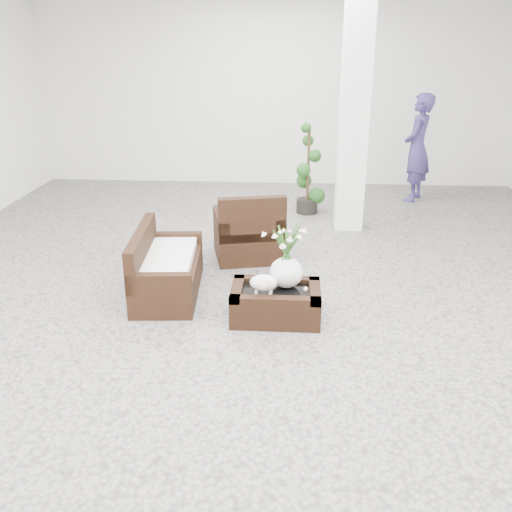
# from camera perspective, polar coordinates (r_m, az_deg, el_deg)

# --- Properties ---
(ground) EXTENTS (11.00, 11.00, 0.00)m
(ground) POSITION_cam_1_polar(r_m,az_deg,el_deg) (6.13, 0.06, -5.06)
(ground) COLOR gray
(ground) RESTS_ON ground
(column) EXTENTS (0.40, 0.40, 3.50)m
(column) POSITION_cam_1_polar(r_m,az_deg,el_deg) (8.38, 9.85, 14.33)
(column) COLOR white
(column) RESTS_ON ground
(coffee_table) EXTENTS (0.90, 0.60, 0.31)m
(coffee_table) POSITION_cam_1_polar(r_m,az_deg,el_deg) (5.83, 1.99, -4.85)
(coffee_table) COLOR black
(coffee_table) RESTS_ON ground
(sheep_figurine) EXTENTS (0.28, 0.23, 0.21)m
(sheep_figurine) POSITION_cam_1_polar(r_m,az_deg,el_deg) (5.63, 0.76, -2.87)
(sheep_figurine) COLOR white
(sheep_figurine) RESTS_ON coffee_table
(planter_narcissus) EXTENTS (0.44, 0.44, 0.80)m
(planter_narcissus) POSITION_cam_1_polar(r_m,az_deg,el_deg) (5.70, 3.10, 0.60)
(planter_narcissus) COLOR white
(planter_narcissus) RESTS_ON coffee_table
(tealight) EXTENTS (0.04, 0.04, 0.03)m
(tealight) POSITION_cam_1_polar(r_m,az_deg,el_deg) (5.77, 5.00, -3.30)
(tealight) COLOR white
(tealight) RESTS_ON coffee_table
(armchair) EXTENTS (1.00, 0.97, 0.89)m
(armchair) POSITION_cam_1_polar(r_m,az_deg,el_deg) (7.34, -0.78, 3.22)
(armchair) COLOR black
(armchair) RESTS_ON ground
(loveseat) EXTENTS (0.76, 1.43, 0.74)m
(loveseat) POSITION_cam_1_polar(r_m,az_deg,el_deg) (6.38, -8.88, -0.62)
(loveseat) COLOR black
(loveseat) RESTS_ON ground
(topiary) EXTENTS (0.38, 0.38, 1.43)m
(topiary) POSITION_cam_1_polar(r_m,az_deg,el_deg) (9.21, 5.25, 8.62)
(topiary) COLOR #1A4215
(topiary) RESTS_ON ground
(shopper) EXTENTS (0.68, 0.79, 1.83)m
(shopper) POSITION_cam_1_polar(r_m,az_deg,el_deg) (10.28, 15.87, 10.39)
(shopper) COLOR navy
(shopper) RESTS_ON ground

